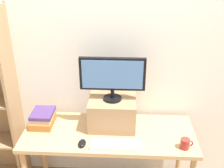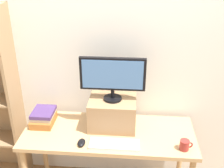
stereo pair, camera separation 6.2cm
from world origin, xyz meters
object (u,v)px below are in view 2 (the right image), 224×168
desk (109,139)px  riser_box (113,112)px  computer_monitor (113,76)px  book_stack (43,117)px  computer_mouse (81,143)px  keyboard (114,144)px  coffee_mug (185,145)px

desk → riser_box: riser_box is taller
computer_monitor → book_stack: computer_monitor is taller
riser_box → computer_mouse: 0.40m
riser_box → computer_monitor: bearing=-90.0°
keyboard → book_stack: 0.74m
coffee_mug → computer_mouse: bearing=-179.6°
riser_box → computer_mouse: riser_box is taller
riser_box → desk: bearing=-104.0°
riser_box → coffee_mug: 0.68m
desk → keyboard: bearing=-71.0°
coffee_mug → book_stack: bearing=167.3°
computer_mouse → coffee_mug: 0.84m
desk → computer_monitor: size_ratio=2.71×
riser_box → coffee_mug: bearing=-26.3°
keyboard → coffee_mug: 0.57m
coffee_mug → riser_box: bearing=153.7°
book_stack → keyboard: bearing=-22.3°
computer_mouse → coffee_mug: size_ratio=0.99×
computer_monitor → keyboard: bearing=-82.6°
riser_box → computer_mouse: (-0.23, -0.30, -0.12)m
computer_monitor → keyboard: 0.57m
coffee_mug → desk: bearing=163.2°
computer_mouse → coffee_mug: (0.84, 0.01, 0.03)m
riser_box → computer_monitor: (0.00, -0.00, 0.36)m
desk → book_stack: 0.64m
desk → coffee_mug: 0.67m
keyboard → computer_mouse: bearing=-178.4°
computer_mouse → coffee_mug: bearing=0.4°
desk → keyboard: size_ratio=3.69×
riser_box → coffee_mug: (0.61, -0.30, -0.09)m
computer_monitor → book_stack: (-0.64, -0.02, -0.43)m
book_stack → coffee_mug: book_stack is taller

